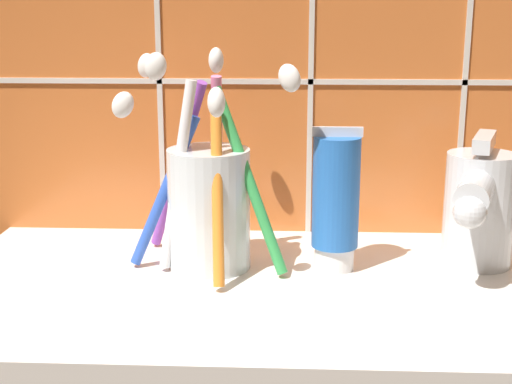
% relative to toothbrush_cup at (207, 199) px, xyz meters
% --- Properties ---
extents(sink_counter, '(0.57, 0.28, 0.02)m').
position_rel_toothbrush_cup_xyz_m(sink_counter, '(0.07, -0.03, -0.07)').
color(sink_counter, silver).
rests_on(sink_counter, ground).
extents(tile_wall_backsplash, '(0.67, 0.02, 0.44)m').
position_rel_toothbrush_cup_xyz_m(tile_wall_backsplash, '(0.07, 0.11, 0.14)').
color(tile_wall_backsplash, '#C6662D').
rests_on(tile_wall_backsplash, ground).
extents(toothbrush_cup, '(0.16, 0.14, 0.18)m').
position_rel_toothbrush_cup_xyz_m(toothbrush_cup, '(0.00, 0.00, 0.00)').
color(toothbrush_cup, silver).
rests_on(toothbrush_cup, sink_counter).
extents(toothpaste_tube, '(0.04, 0.04, 0.12)m').
position_rel_toothbrush_cup_xyz_m(toothpaste_tube, '(0.11, -0.00, -0.00)').
color(toothpaste_tube, white).
rests_on(toothpaste_tube, sink_counter).
extents(sink_faucet, '(0.07, 0.12, 0.11)m').
position_rel_toothbrush_cup_xyz_m(sink_faucet, '(0.23, 0.01, -0.01)').
color(sink_faucet, silver).
rests_on(sink_faucet, sink_counter).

